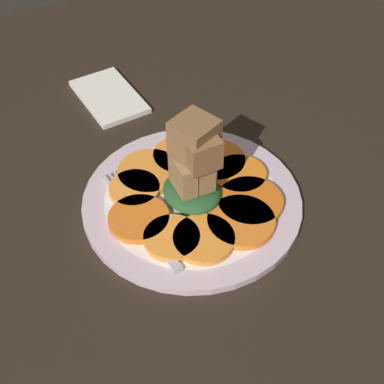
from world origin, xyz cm
name	(u,v)px	position (x,y,z in cm)	size (l,w,h in cm)	color
table_slab	(192,209)	(0.00, 0.00, 1.00)	(120.00, 120.00, 2.00)	black
plate	(192,201)	(0.00, 0.00, 2.52)	(27.46, 27.46, 1.05)	silver
carrot_slice_0	(238,173)	(-0.39, 7.14, 3.52)	(7.02, 7.02, 0.83)	orange
carrot_slice_1	(215,161)	(-3.85, 5.90, 3.52)	(8.07, 8.07, 0.83)	orange
carrot_slice_2	(182,156)	(-6.99, 2.64, 3.52)	(7.70, 7.70, 0.83)	orange
carrot_slice_3	(149,172)	(-6.50, -2.58, 3.52)	(8.21, 8.21, 0.83)	orange
carrot_slice_4	(134,189)	(-4.72, -5.63, 3.52)	(6.45, 6.45, 0.83)	orange
carrot_slice_5	(140,221)	(0.43, -7.44, 3.52)	(7.37, 7.37, 0.83)	orange
carrot_slice_6	(172,238)	(4.61, -5.52, 3.52)	(6.60, 6.60, 0.83)	orange
carrot_slice_7	(204,239)	(6.67, -2.43, 3.52)	(7.22, 7.22, 0.83)	orange
carrot_slice_8	(241,221)	(6.71, 2.75, 3.52)	(8.14, 8.14, 0.83)	orange
carrot_slice_9	(250,201)	(4.61, 5.57, 3.52)	(8.16, 8.16, 0.83)	orange
center_pile	(194,167)	(-0.06, 0.34, 8.09)	(7.78, 7.02, 11.34)	#235128
fork	(141,216)	(-0.48, -6.94, 3.30)	(18.05, 2.40, 0.40)	#B2B2B7
napkin	(109,97)	(-25.73, 0.51, 2.40)	(13.19, 7.91, 0.80)	silver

